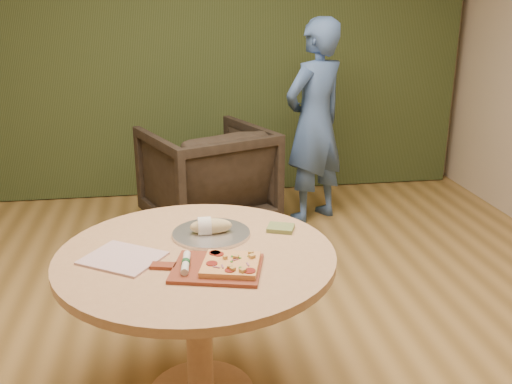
{
  "coord_description": "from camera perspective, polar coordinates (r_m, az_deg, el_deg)",
  "views": [
    {
      "loc": [
        -0.36,
        -2.38,
        1.78
      ],
      "look_at": [
        0.05,
        0.25,
        0.87
      ],
      "focal_mm": 40.0,
      "sensor_mm": 36.0,
      "label": 1
    }
  ],
  "objects": [
    {
      "name": "armchair",
      "position": [
        4.58,
        -4.92,
        1.99
      ],
      "size": [
        1.14,
        1.11,
        0.91
      ],
      "primitive_type": "imported",
      "rotation": [
        0.0,
        0.0,
        3.53
      ],
      "color": "black",
      "rests_on": "ground"
    },
    {
      "name": "newspaper",
      "position": [
        2.45,
        -13.17,
        -6.46
      ],
      "size": [
        0.39,
        0.37,
        0.01
      ],
      "primitive_type": "cube",
      "rotation": [
        0.0,
        0.0,
        -0.59
      ],
      "color": "white",
      "rests_on": "pedestal_table"
    },
    {
      "name": "green_packet",
      "position": [
        2.68,
        2.48,
        -3.62
      ],
      "size": [
        0.15,
        0.14,
        0.02
      ],
      "primitive_type": "cube",
      "rotation": [
        0.0,
        0.0,
        -0.36
      ],
      "color": "#50622C",
      "rests_on": "pedestal_table"
    },
    {
      "name": "curtain",
      "position": [
        5.31,
        -5.17,
        14.69
      ],
      "size": [
        4.8,
        0.14,
        2.78
      ],
      "primitive_type": "cube",
      "color": "#263216",
      "rests_on": "ground"
    },
    {
      "name": "person_standing",
      "position": [
        4.65,
        5.88,
        6.9
      ],
      "size": [
        0.72,
        0.65,
        1.65
      ],
      "primitive_type": "imported",
      "rotation": [
        0.0,
        0.0,
        3.7
      ],
      "color": "#3B5990",
      "rests_on": "ground"
    },
    {
      "name": "room_shell",
      "position": [
        2.44,
        -0.32,
        9.85
      ],
      "size": [
        5.04,
        6.04,
        2.84
      ],
      "color": "olive",
      "rests_on": "ground"
    },
    {
      "name": "serving_tray",
      "position": [
        2.63,
        -4.5,
        -4.16
      ],
      "size": [
        0.36,
        0.36,
        0.02
      ],
      "color": "silver",
      "rests_on": "pedestal_table"
    },
    {
      "name": "cutlery_roll",
      "position": [
        2.31,
        -7.03,
        -7.03
      ],
      "size": [
        0.05,
        0.2,
        0.03
      ],
      "rotation": [
        0.0,
        0.0,
        -0.1
      ],
      "color": "silver",
      "rests_on": "pizza_paddle"
    },
    {
      "name": "pizza_paddle",
      "position": [
        2.3,
        -4.17,
        -7.61
      ],
      "size": [
        0.47,
        0.36,
        0.01
      ],
      "rotation": [
        0.0,
        0.0,
        -0.25
      ],
      "color": "brown",
      "rests_on": "pedestal_table"
    },
    {
      "name": "pedestal_table",
      "position": [
        2.53,
        -5.91,
        -8.9
      ],
      "size": [
        1.2,
        1.2,
        0.75
      ],
      "rotation": [
        0.0,
        0.0,
        -0.19
      ],
      "color": "tan",
      "rests_on": "ground"
    },
    {
      "name": "flatbread_pizza",
      "position": [
        2.29,
        -2.54,
        -7.21
      ],
      "size": [
        0.27,
        0.27,
        0.04
      ],
      "rotation": [
        0.0,
        0.0,
        -0.25
      ],
      "color": "#E6A45A",
      "rests_on": "pizza_paddle"
    },
    {
      "name": "bread_roll",
      "position": [
        2.61,
        -4.71,
        -3.44
      ],
      "size": [
        0.19,
        0.09,
        0.09
      ],
      "color": "tan",
      "rests_on": "serving_tray"
    }
  ]
}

